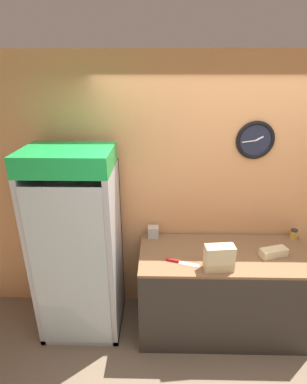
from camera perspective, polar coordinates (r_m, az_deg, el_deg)
name	(u,v)px	position (r m, az deg, el deg)	size (l,w,h in m)	color
wall_back	(222,194)	(3.13, 12.92, -0.41)	(5.20, 0.09, 2.70)	tan
prep_counter	(222,291)	(3.26, 12.85, -17.96)	(1.64, 0.71, 0.91)	#332D28
beverage_cooler	(78,235)	(3.01, -14.11, -7.96)	(0.77, 0.65, 1.93)	#B2B7BC
sandwich_stack_bottom	(218,265)	(2.74, 12.26, -13.52)	(0.26, 0.14, 0.08)	tan
sandwich_stack_middle	(219,258)	(2.70, 12.40, -12.16)	(0.27, 0.15, 0.08)	beige
sandwich_stack_top	(220,250)	(2.66, 12.54, -10.77)	(0.26, 0.14, 0.08)	beige
sandwich_flat_left	(274,252)	(3.06, 21.89, -10.61)	(0.27, 0.17, 0.08)	beige
chefs_knife	(178,261)	(2.79, 4.64, -13.05)	(0.30, 0.12, 0.02)	silver
condiment_jar	(294,234)	(3.42, 25.14, -7.30)	(0.07, 0.07, 0.11)	gold
napkin_dispenser	(153,232)	(3.13, -0.04, -7.62)	(0.11, 0.09, 0.12)	#B7B2AD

